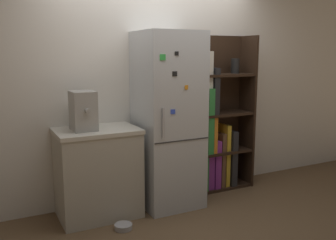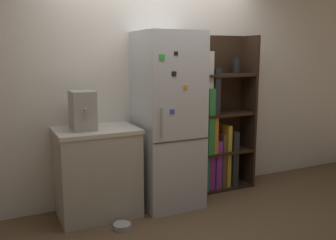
% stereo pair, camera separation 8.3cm
% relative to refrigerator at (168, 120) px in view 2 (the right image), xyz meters
% --- Properties ---
extents(ground_plane, '(16.00, 16.00, 0.00)m').
position_rel_refrigerator_xyz_m(ground_plane, '(0.00, -0.13, -0.94)').
color(ground_plane, brown).
extents(wall_back, '(8.00, 0.05, 2.60)m').
position_rel_refrigerator_xyz_m(wall_back, '(0.00, 0.34, 0.36)').
color(wall_back, white).
rests_on(wall_back, ground_plane).
extents(refrigerator, '(0.63, 0.66, 1.88)m').
position_rel_refrigerator_xyz_m(refrigerator, '(0.00, 0.00, 0.00)').
color(refrigerator, silver).
rests_on(refrigerator, ground_plane).
extents(bookshelf, '(0.79, 0.33, 1.87)m').
position_rel_refrigerator_xyz_m(bookshelf, '(0.71, 0.18, -0.16)').
color(bookshelf, black).
rests_on(bookshelf, ground_plane).
extents(kitchen_counter, '(0.82, 0.58, 0.91)m').
position_rel_refrigerator_xyz_m(kitchen_counter, '(-0.78, 0.04, -0.48)').
color(kitchen_counter, '#BCB7A8').
rests_on(kitchen_counter, ground_plane).
extents(espresso_machine, '(0.23, 0.33, 0.38)m').
position_rel_refrigerator_xyz_m(espresso_machine, '(-0.91, 0.04, 0.16)').
color(espresso_machine, '#A5A39E').
rests_on(espresso_machine, kitchen_counter).
extents(pet_bowl, '(0.17, 0.17, 0.05)m').
position_rel_refrigerator_xyz_m(pet_bowl, '(-0.67, -0.38, -0.91)').
color(pet_bowl, '#B7B7BC').
rests_on(pet_bowl, ground_plane).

